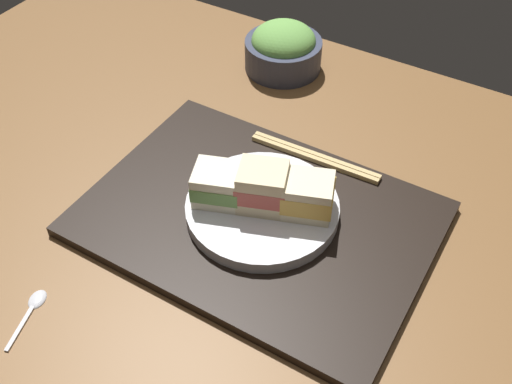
{
  "coord_description": "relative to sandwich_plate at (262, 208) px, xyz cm",
  "views": [
    {
      "loc": [
        -28.26,
        41.78,
        60.28
      ],
      "look_at": [
        -0.42,
        -5.12,
        5.0
      ],
      "focal_mm": 42.72,
      "sensor_mm": 36.0,
      "label": 1
    }
  ],
  "objects": [
    {
      "name": "sandwich_far",
      "position": [
        5.45,
        1.98,
        3.27
      ],
      "size": [
        7.65,
        7.26,
        4.79
      ],
      "color": "#EFE5C1",
      "rests_on": "sandwich_plate"
    },
    {
      "name": "ground_plane",
      "position": [
        1.31,
        5.23,
        -3.87
      ],
      "size": [
        140.0,
        100.0,
        3.0
      ],
      "primitive_type": "cube",
      "color": "brown"
    },
    {
      "name": "sandwich_near",
      "position": [
        -5.45,
        -1.98,
        3.44
      ],
      "size": [
        7.83,
        7.24,
        5.13
      ],
      "color": "beige",
      "rests_on": "sandwich_plate"
    },
    {
      "name": "sandwich_middle",
      "position": [
        0.0,
        -0.0,
        3.85
      ],
      "size": [
        7.86,
        7.24,
        5.96
      ],
      "color": "beige",
      "rests_on": "sandwich_plate"
    },
    {
      "name": "salad_bowl",
      "position": [
        15.02,
        -32.78,
        1.41
      ],
      "size": [
        13.14,
        13.14,
        8.24
      ],
      "color": "#33384C",
      "rests_on": "ground_plane"
    },
    {
      "name": "serving_tray",
      "position": [
        0.31,
        0.65,
        -1.62
      ],
      "size": [
        44.44,
        31.66,
        1.5
      ],
      "primitive_type": "cube",
      "color": "black",
      "rests_on": "ground_plane"
    },
    {
      "name": "teaspoon",
      "position": [
        16.24,
        25.49,
        -2.01
      ],
      "size": [
        3.67,
        8.52,
        0.8
      ],
      "color": "silver",
      "rests_on": "ground_plane"
    },
    {
      "name": "sandwich_plate",
      "position": [
        0.0,
        0.0,
        0.0
      ],
      "size": [
        20.04,
        20.04,
        1.75
      ],
      "primitive_type": "cylinder",
      "color": "silver",
      "rests_on": "serving_tray"
    },
    {
      "name": "chopsticks_pair",
      "position": [
        -1.16,
        -12.9,
        -0.52
      ],
      "size": [
        19.75,
        2.21,
        0.7
      ],
      "color": "tan",
      "rests_on": "serving_tray"
    }
  ]
}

